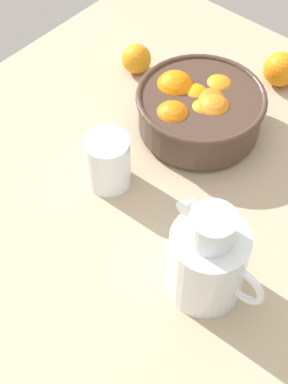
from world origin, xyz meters
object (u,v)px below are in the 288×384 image
at_px(juice_pitcher, 207,263).
at_px(juice_glass, 108,164).
at_px(fruit_bowl, 199,109).
at_px(loose_orange_0, 136,59).
at_px(loose_orange_1, 281,69).

xyz_separation_m(juice_pitcher, juice_glass, (0.06, 0.28, -0.02)).
bearing_deg(fruit_bowl, juice_glass, 168.79).
height_order(loose_orange_0, loose_orange_1, loose_orange_1).
bearing_deg(loose_orange_1, juice_pitcher, -160.32).
xyz_separation_m(fruit_bowl, juice_glass, (-0.22, 0.04, -0.01)).
bearing_deg(loose_orange_0, juice_pitcher, -127.19).
xyz_separation_m(juice_pitcher, loose_orange_0, (0.34, 0.45, -0.04)).
distance_m(fruit_bowl, juice_glass, 0.23).
bearing_deg(juice_glass, juice_pitcher, -102.91).
distance_m(fruit_bowl, loose_orange_0, 0.23).
bearing_deg(loose_orange_1, loose_orange_0, 123.24).
height_order(fruit_bowl, loose_orange_0, fruit_bowl).
relative_size(fruit_bowl, juice_pitcher, 1.30).
height_order(fruit_bowl, juice_glass, fruit_bowl).
xyz_separation_m(fruit_bowl, juice_pitcher, (-0.29, -0.23, 0.01)).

